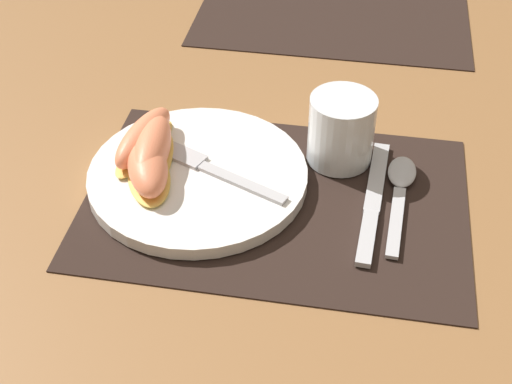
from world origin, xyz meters
TOP-DOWN VIEW (x-y plane):
  - ground_plane at (0.00, 0.00)m, footprint 3.00×3.00m
  - placemat at (0.00, 0.00)m, footprint 0.44×0.30m
  - placemat_far at (0.02, 0.48)m, footprint 0.44×0.30m
  - plate at (-0.10, 0.02)m, footprint 0.26×0.26m
  - juice_glass at (0.07, 0.09)m, footprint 0.08×0.08m
  - knife at (0.11, 0.01)m, footprint 0.03×0.21m
  - spoon at (0.14, 0.04)m, footprint 0.04×0.17m
  - fork at (-0.09, 0.02)m, footprint 0.18×0.09m
  - citrus_wedge_0 at (-0.17, 0.04)m, footprint 0.06×0.13m
  - citrus_wedge_1 at (-0.15, 0.02)m, footprint 0.05×0.13m
  - citrus_wedge_2 at (-0.15, -0.01)m, footprint 0.08×0.12m

SIDE VIEW (x-z plane):
  - ground_plane at x=0.00m, z-range 0.00..0.00m
  - placemat at x=0.00m, z-range 0.00..0.00m
  - placemat_far at x=0.02m, z-range 0.00..0.00m
  - knife at x=0.11m, z-range 0.00..0.01m
  - spoon at x=0.14m, z-range 0.00..0.01m
  - plate at x=-0.10m, z-range 0.00..0.02m
  - fork at x=-0.09m, z-range 0.02..0.02m
  - citrus_wedge_2 at x=-0.15m, z-range 0.02..0.06m
  - citrus_wedge_0 at x=-0.17m, z-range 0.02..0.06m
  - citrus_wedge_1 at x=-0.15m, z-range 0.02..0.06m
  - juice_glass at x=0.07m, z-range 0.00..0.08m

